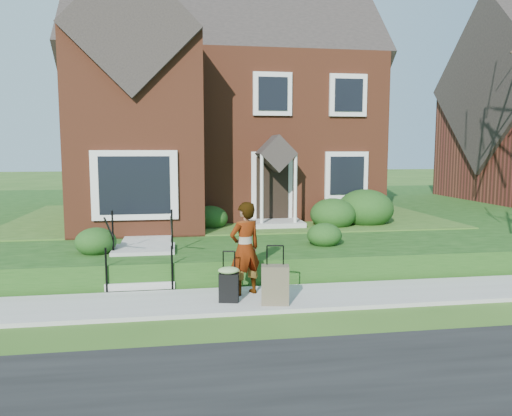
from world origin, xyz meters
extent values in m
plane|color=#2D5119|center=(0.00, 0.00, 0.00)|extent=(120.00, 120.00, 0.00)
cube|color=#9E9B93|center=(0.00, 0.00, 0.04)|extent=(60.00, 1.60, 0.08)
cube|color=#143C10|center=(4.00, 10.90, 0.30)|extent=(44.00, 20.00, 0.60)
cube|color=#9E9B93|center=(-2.50, 5.00, 0.63)|extent=(1.20, 6.00, 0.06)
cube|color=brown|center=(0.00, 10.00, 3.30)|extent=(10.00, 8.00, 5.40)
cube|color=brown|center=(-2.80, 5.20, 3.30)|extent=(3.60, 2.40, 5.40)
cube|color=silver|center=(-2.80, 4.05, 2.00)|extent=(2.20, 0.30, 1.80)
cube|color=black|center=(1.20, 5.94, 1.65)|extent=(1.00, 0.12, 2.10)
cube|color=black|center=(3.60, 5.95, 2.10)|extent=(1.40, 0.10, 1.50)
cube|color=brown|center=(3.00, 10.00, 8.20)|extent=(0.90, 0.90, 3.00)
cube|color=#9E9B93|center=(-2.50, 1.00, 0.15)|extent=(1.40, 0.30, 0.15)
cube|color=#9E9B93|center=(-2.50, 1.30, 0.30)|extent=(1.40, 0.30, 0.15)
cube|color=#9E9B93|center=(-2.50, 1.60, 0.45)|extent=(1.40, 0.30, 0.15)
cube|color=#9E9B93|center=(-2.50, 1.90, 0.60)|extent=(1.40, 0.30, 0.15)
cube|color=#9E9B93|center=(-2.50, 2.45, 0.60)|extent=(1.40, 0.80, 0.15)
cylinder|color=black|center=(-3.15, 0.85, 0.53)|extent=(0.04, 0.04, 0.90)
cylinder|color=black|center=(-3.15, 2.05, 1.13)|extent=(0.04, 0.04, 0.90)
cylinder|color=black|center=(-1.85, 0.85, 0.53)|extent=(0.04, 0.04, 0.90)
cylinder|color=black|center=(-1.85, 2.05, 1.13)|extent=(0.04, 0.04, 0.90)
ellipsoid|color=black|center=(-4.09, 5.49, 1.03)|extent=(1.23, 1.23, 0.86)
ellipsoid|color=black|center=(-0.77, 5.48, 0.97)|extent=(1.05, 1.05, 0.74)
ellipsoid|color=black|center=(2.91, 5.12, 1.08)|extent=(1.37, 1.37, 0.96)
ellipsoid|color=black|center=(4.07, 5.46, 1.21)|extent=(1.74, 1.74, 1.22)
ellipsoid|color=black|center=(-3.55, 2.25, 0.92)|extent=(0.92, 0.92, 0.64)
ellipsoid|color=black|center=(1.82, 2.38, 0.90)|extent=(0.85, 0.85, 0.60)
imported|color=#999999|center=(-0.42, 0.27, 1.00)|extent=(0.79, 0.68, 1.83)
cube|color=black|center=(-0.80, -0.19, 0.35)|extent=(0.40, 0.27, 0.54)
cylinder|color=black|center=(-0.80, -0.19, 1.03)|extent=(0.22, 0.07, 0.03)
cylinder|color=black|center=(-0.90, -0.19, 0.83)|extent=(0.02, 0.02, 0.41)
cylinder|color=black|center=(-0.69, -0.19, 0.83)|extent=(0.02, 0.02, 0.41)
cylinder|color=black|center=(-0.92, -0.19, 0.11)|extent=(0.05, 0.07, 0.06)
cylinder|color=black|center=(-0.67, -0.19, 0.11)|extent=(0.05, 0.07, 0.06)
ellipsoid|color=#7C9F5B|center=(-0.80, -0.19, 0.69)|extent=(0.46, 0.40, 0.13)
cube|color=brown|center=(0.03, -0.46, 0.44)|extent=(0.55, 0.37, 0.73)
cylinder|color=black|center=(0.03, -0.46, 1.16)|extent=(0.30, 0.08, 0.03)
cylinder|color=black|center=(-0.12, -0.46, 0.98)|extent=(0.02, 0.02, 0.35)
cylinder|color=black|center=(0.19, -0.46, 0.98)|extent=(0.02, 0.02, 0.35)
cylinder|color=black|center=(-0.14, -0.46, 0.11)|extent=(0.05, 0.07, 0.06)
cylinder|color=black|center=(0.21, -0.46, 0.11)|extent=(0.05, 0.07, 0.06)
camera|label=1|loc=(-1.71, -9.24, 2.93)|focal=35.00mm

